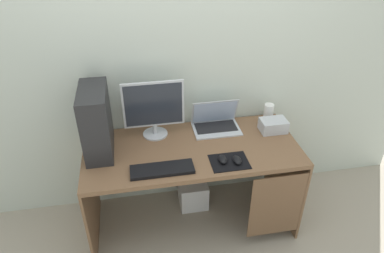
% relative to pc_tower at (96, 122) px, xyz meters
% --- Properties ---
extents(ground_plane, '(8.00, 8.00, 0.00)m').
position_rel_pc_tower_xyz_m(ground_plane, '(0.65, -0.09, -0.98)').
color(ground_plane, '#9E9384').
extents(wall_back, '(4.00, 0.05, 2.60)m').
position_rel_pc_tower_xyz_m(wall_back, '(0.65, 0.30, 0.33)').
color(wall_back, beige).
rests_on(wall_back, ground_plane).
extents(desk, '(1.55, 0.70, 0.74)m').
position_rel_pc_tower_xyz_m(desk, '(0.66, -0.10, -0.38)').
color(desk, brown).
rests_on(desk, ground_plane).
extents(pc_tower, '(0.18, 0.41, 0.48)m').
position_rel_pc_tower_xyz_m(pc_tower, '(0.00, 0.00, 0.00)').
color(pc_tower, '#232326').
rests_on(pc_tower, desk).
extents(monitor, '(0.45, 0.19, 0.44)m').
position_rel_pc_tower_xyz_m(monitor, '(0.40, 0.12, -0.01)').
color(monitor, '#B7BCC6').
rests_on(monitor, desk).
extents(laptop, '(0.36, 0.24, 0.23)m').
position_rel_pc_tower_xyz_m(laptop, '(0.88, 0.14, -0.19)').
color(laptop, '#B7BCC6').
rests_on(laptop, desk).
extents(speaker, '(0.08, 0.08, 0.14)m').
position_rel_pc_tower_xyz_m(speaker, '(1.32, 0.18, -0.17)').
color(speaker, white).
rests_on(speaker, desk).
extents(projector, '(0.20, 0.14, 0.09)m').
position_rel_pc_tower_xyz_m(projector, '(1.30, 0.02, -0.19)').
color(projector, '#B7BCC6').
rests_on(projector, desk).
extents(keyboard, '(0.42, 0.14, 0.02)m').
position_rel_pc_tower_xyz_m(keyboard, '(0.40, -0.31, -0.23)').
color(keyboard, black).
rests_on(keyboard, desk).
extents(mousepad, '(0.26, 0.20, 0.00)m').
position_rel_pc_tower_xyz_m(mousepad, '(0.86, -0.30, -0.24)').
color(mousepad, black).
rests_on(mousepad, desk).
extents(mouse_left, '(0.06, 0.10, 0.03)m').
position_rel_pc_tower_xyz_m(mouse_left, '(0.82, -0.29, -0.22)').
color(mouse_left, black).
rests_on(mouse_left, mousepad).
extents(mouse_right, '(0.06, 0.10, 0.03)m').
position_rel_pc_tower_xyz_m(mouse_right, '(0.91, -0.32, -0.22)').
color(mouse_right, black).
rests_on(mouse_right, mousepad).
extents(subwoofer, '(0.23, 0.23, 0.23)m').
position_rel_pc_tower_xyz_m(subwoofer, '(0.69, 0.10, -0.86)').
color(subwoofer, silver).
rests_on(subwoofer, ground_plane).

